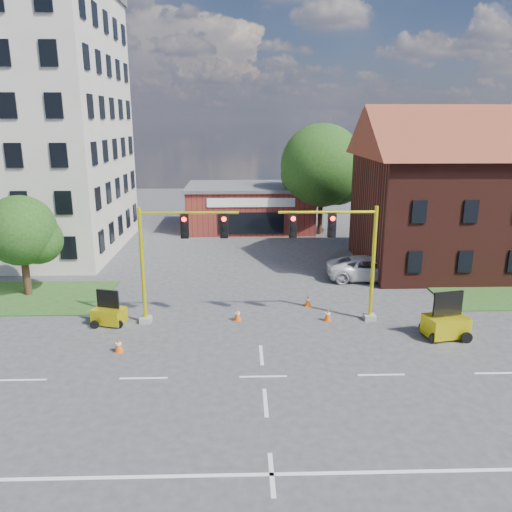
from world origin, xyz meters
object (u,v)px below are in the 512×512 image
(signal_mast_west, at_px, (174,251))
(trailer_east, at_px, (446,324))
(signal_mast_east, at_px, (342,250))
(trailer_west, at_px, (109,314))
(pickup_white, at_px, (368,268))

(signal_mast_west, relative_size, trailer_east, 2.73)
(signal_mast_east, distance_m, trailer_west, 12.67)
(pickup_white, bearing_deg, trailer_east, -169.27)
(trailer_east, bearing_deg, signal_mast_east, 142.67)
(signal_mast_west, bearing_deg, trailer_west, -177.16)
(pickup_white, bearing_deg, signal_mast_west, 122.16)
(trailer_east, bearing_deg, signal_mast_west, 158.50)
(signal_mast_west, distance_m, trailer_west, 4.86)
(signal_mast_west, bearing_deg, signal_mast_east, 0.00)
(trailer_east, bearing_deg, pickup_white, 87.26)
(signal_mast_east, distance_m, trailer_east, 6.23)
(signal_mast_west, relative_size, signal_mast_east, 1.00)
(signal_mast_east, height_order, pickup_white, signal_mast_east)
(signal_mast_east, distance_m, pickup_white, 8.44)
(trailer_west, bearing_deg, signal_mast_east, 17.21)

